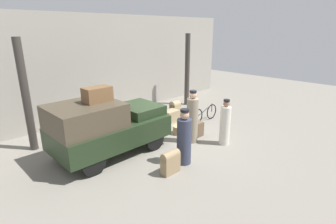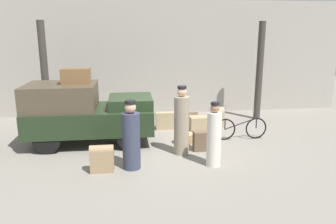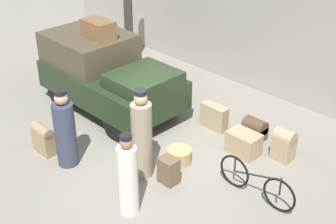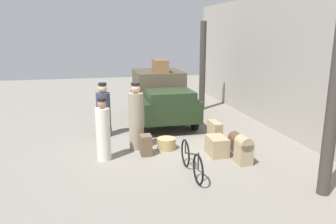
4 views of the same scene
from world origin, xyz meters
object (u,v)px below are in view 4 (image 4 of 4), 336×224
at_px(wicker_basket, 166,144).
at_px(trunk_umber_medium, 146,145).
at_px(bicycle, 191,160).
at_px(trunk_wicker_pale, 217,146).
at_px(trunk_barrel_dark, 237,142).
at_px(trunk_on_truck_roof, 160,66).
at_px(suitcase_black_upright, 215,131).
at_px(trunk_large_brown, 244,149).
at_px(suitcase_tan_flat, 99,120).
at_px(porter_lifting_near_truck, 103,132).
at_px(porter_carrying_trunk, 136,119).
at_px(porter_with_bicycle, 104,112).
at_px(truck, 161,95).

relative_size(wicker_basket, trunk_umber_medium, 0.95).
relative_size(bicycle, trunk_wicker_pale, 2.47).
distance_m(wicker_basket, trunk_barrel_dark, 1.97).
distance_m(trunk_barrel_dark, trunk_on_truck_roof, 4.32).
distance_m(suitcase_black_upright, trunk_on_truck_roof, 3.42).
bearing_deg(suitcase_black_upright, trunk_large_brown, 1.93).
bearing_deg(trunk_umber_medium, suitcase_tan_flat, -156.39).
height_order(porter_lifting_near_truck, trunk_umber_medium, porter_lifting_near_truck).
distance_m(porter_carrying_trunk, trunk_umber_medium, 0.83).
distance_m(trunk_wicker_pale, suitcase_black_upright, 1.19).
bearing_deg(porter_with_bicycle, bicycle, 28.43).
relative_size(porter_carrying_trunk, trunk_barrel_dark, 3.69).
bearing_deg(trunk_on_truck_roof, suitcase_tan_flat, -70.12).
relative_size(trunk_umber_medium, trunk_large_brown, 0.77).
xyz_separation_m(trunk_umber_medium, trunk_barrel_dark, (0.22, 2.53, -0.04)).
bearing_deg(trunk_wicker_pale, trunk_on_truck_roof, -169.01).
relative_size(trunk_wicker_pale, trunk_on_truck_roof, 0.84).
relative_size(porter_lifting_near_truck, trunk_wicker_pale, 2.37).
bearing_deg(wicker_basket, porter_carrying_trunk, -106.00).
xyz_separation_m(trunk_wicker_pale, trunk_barrel_dark, (-0.20, 0.67, -0.01)).
bearing_deg(porter_with_bicycle, trunk_barrel_dark, 58.77).
height_order(truck, trunk_large_brown, truck).
relative_size(porter_carrying_trunk, trunk_umber_medium, 3.42).
bearing_deg(bicycle, trunk_umber_medium, -150.84).
xyz_separation_m(suitcase_tan_flat, trunk_on_truck_roof, (-0.82, 2.25, 1.67)).
bearing_deg(wicker_basket, bicycle, 5.97).
relative_size(bicycle, trunk_umber_medium, 3.06).
distance_m(bicycle, porter_lifting_near_truck, 2.39).
bearing_deg(porter_lifting_near_truck, trunk_on_truck_roof, 148.14).
relative_size(trunk_large_brown, suitcase_tan_flat, 1.07).
bearing_deg(suitcase_black_upright, porter_lifting_near_truck, -76.27).
distance_m(porter_lifting_near_truck, trunk_umber_medium, 1.20).
bearing_deg(trunk_umber_medium, porter_carrying_trunk, -162.76).
distance_m(porter_lifting_near_truck, trunk_wicker_pale, 3.01).
xyz_separation_m(porter_carrying_trunk, trunk_on_truck_roof, (-2.89, 1.28, 1.16)).
xyz_separation_m(bicycle, suitcase_black_upright, (-2.18, 1.40, -0.05)).
xyz_separation_m(porter_lifting_near_truck, porter_carrying_trunk, (-0.66, 0.93, 0.12)).
bearing_deg(bicycle, porter_lifting_near_truck, -125.57).
bearing_deg(truck, porter_with_bicycle, -58.00).
xyz_separation_m(trunk_large_brown, trunk_on_truck_roof, (-4.58, -1.18, 1.65)).
bearing_deg(trunk_large_brown, trunk_on_truck_roof, -165.59).
height_order(porter_lifting_near_truck, trunk_wicker_pale, porter_lifting_near_truck).
xyz_separation_m(trunk_wicker_pale, suitcase_tan_flat, (-3.05, -3.00, 0.11)).
xyz_separation_m(wicker_basket, porter_lifting_near_truck, (0.42, -1.73, 0.58)).
height_order(suitcase_tan_flat, trunk_on_truck_roof, trunk_on_truck_roof).
bearing_deg(trunk_barrel_dark, porter_with_bicycle, -121.23).
xyz_separation_m(suitcase_black_upright, trunk_on_truck_roof, (-2.74, -1.11, 1.73)).
bearing_deg(porter_carrying_trunk, suitcase_black_upright, 93.71).
height_order(bicycle, wicker_basket, bicycle).
xyz_separation_m(wicker_basket, porter_with_bicycle, (-1.60, -1.65, 0.61)).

